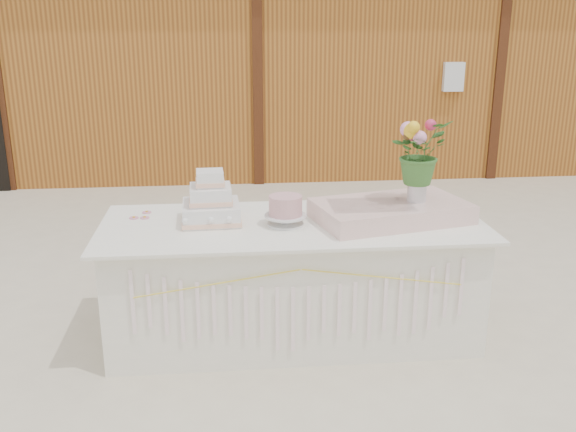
% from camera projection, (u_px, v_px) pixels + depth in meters
% --- Properties ---
extents(ground, '(80.00, 80.00, 0.00)m').
position_uv_depth(ground, '(292.00, 333.00, 4.25)').
color(ground, beige).
rests_on(ground, ground).
extents(barn, '(12.60, 4.60, 3.30)m').
position_uv_depth(barn, '(249.00, 40.00, 9.45)').
color(barn, '#A36422').
rests_on(barn, ground).
extents(cake_table, '(2.40, 1.00, 0.77)m').
position_uv_depth(cake_table, '(293.00, 279.00, 4.13)').
color(cake_table, silver).
rests_on(cake_table, ground).
extents(wedding_cake, '(0.38, 0.38, 0.33)m').
position_uv_depth(wedding_cake, '(211.00, 204.00, 4.01)').
color(wedding_cake, white).
rests_on(wedding_cake, cake_table).
extents(pink_cake_stand, '(0.26, 0.26, 0.19)m').
position_uv_depth(pink_cake_stand, '(285.00, 209.00, 3.94)').
color(pink_cake_stand, silver).
rests_on(pink_cake_stand, cake_table).
extents(satin_runner, '(1.04, 0.75, 0.12)m').
position_uv_depth(satin_runner, '(391.00, 211.00, 4.05)').
color(satin_runner, beige).
rests_on(satin_runner, cake_table).
extents(flower_vase, '(0.12, 0.12, 0.16)m').
position_uv_depth(flower_vase, '(417.00, 189.00, 4.04)').
color(flower_vase, silver).
rests_on(flower_vase, satin_runner).
extents(bouquet, '(0.47, 0.47, 0.40)m').
position_uv_depth(bouquet, '(420.00, 145.00, 3.95)').
color(bouquet, '#366829').
rests_on(bouquet, flower_vase).
extents(loose_flowers, '(0.22, 0.31, 0.02)m').
position_uv_depth(loose_flowers, '(142.00, 218.00, 4.08)').
color(loose_flowers, '#CC7C95').
rests_on(loose_flowers, cake_table).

